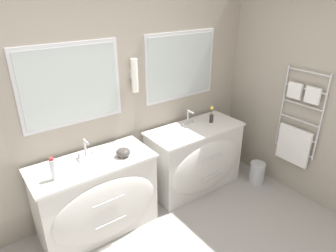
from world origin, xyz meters
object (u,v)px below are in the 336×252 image
(vanity_right, at_px, (196,158))
(amenity_bowl, at_px, (123,152))
(toiletry_bottle, at_px, (53,169))
(flower_vase, at_px, (212,116))
(vanity_left, at_px, (97,197))
(waste_bin, at_px, (257,172))

(vanity_right, height_order, amenity_bowl, amenity_bowl)
(vanity_right, height_order, toiletry_bottle, toiletry_bottle)
(amenity_bowl, height_order, flower_vase, flower_vase)
(vanity_left, relative_size, flower_vase, 5.57)
(vanity_left, height_order, amenity_bowl, amenity_bowl)
(vanity_left, bearing_deg, toiletry_bottle, -171.84)
(vanity_right, bearing_deg, toiletry_bottle, -178.17)
(vanity_right, height_order, waste_bin, vanity_right)
(waste_bin, bearing_deg, toiletry_bottle, 171.36)
(vanity_left, distance_m, amenity_bowl, 0.53)
(flower_vase, xyz_separation_m, waste_bin, (0.44, -0.46, -0.75))
(toiletry_bottle, distance_m, waste_bin, 2.54)
(amenity_bowl, bearing_deg, toiletry_bottle, -179.80)
(vanity_right, xyz_separation_m, amenity_bowl, (-1.02, -0.05, 0.44))
(vanity_right, relative_size, toiletry_bottle, 5.47)
(vanity_right, relative_size, flower_vase, 5.57)
(vanity_left, bearing_deg, amenity_bowl, -9.88)
(flower_vase, bearing_deg, vanity_left, -178.41)
(toiletry_bottle, xyz_separation_m, waste_bin, (2.40, -0.36, -0.77))
(vanity_right, xyz_separation_m, flower_vase, (0.27, 0.04, 0.49))
(vanity_right, bearing_deg, amenity_bowl, -177.09)
(toiletry_bottle, height_order, flower_vase, toiletry_bottle)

